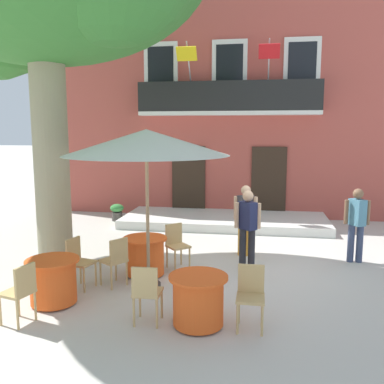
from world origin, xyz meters
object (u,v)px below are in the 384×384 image
object	(u,v)px
cafe_table_middle	(145,256)
cafe_umbrella	(146,143)
cafe_chair_middle_0	(176,243)
pedestrian_mid_plaza	(357,221)
cafe_table_front	(53,281)
cafe_chair_near_tree_1	(251,292)
cafe_chair_middle_1	(116,258)
pedestrian_near_entrance	(245,216)
cafe_table_near_tree	(198,300)
pedestrian_by_tree	(247,225)
ground_planter_left	(117,211)
cafe_chair_front_0	(21,290)
cafe_chair_front_1	(78,259)
cafe_chair_near_tree_0	(147,290)

from	to	relation	value
cafe_table_middle	cafe_umbrella	world-z (taller)	cafe_umbrella
cafe_chair_middle_0	pedestrian_mid_plaza	distance (m)	3.88
cafe_table_front	cafe_chair_near_tree_1	bearing A→B (deg)	-5.28
cafe_chair_middle_1	pedestrian_near_entrance	distance (m)	3.22
cafe_table_near_tree	cafe_chair_near_tree_1	size ratio (longest dim) A/B	0.95
pedestrian_mid_plaza	pedestrian_by_tree	world-z (taller)	pedestrian_by_tree
cafe_chair_middle_1	ground_planter_left	world-z (taller)	cafe_chair_middle_1
cafe_chair_middle_1	pedestrian_by_tree	bearing A→B (deg)	30.02
cafe_table_near_tree	pedestrian_near_entrance	world-z (taller)	pedestrian_near_entrance
cafe_table_middle	pedestrian_by_tree	world-z (taller)	pedestrian_by_tree
cafe_chair_middle_1	cafe_chair_front_0	distance (m)	1.87
cafe_table_middle	cafe_chair_front_0	bearing A→B (deg)	-117.81
cafe_chair_front_1	cafe_chair_middle_0	bearing A→B (deg)	42.20
cafe_chair_near_tree_1	cafe_table_middle	xyz separation A→B (m)	(-2.10, 1.87, -0.14)
ground_planter_left	pedestrian_near_entrance	size ratio (longest dim) A/B	0.33
cafe_table_middle	ground_planter_left	bearing A→B (deg)	115.59
cafe_chair_front_0	cafe_umbrella	world-z (taller)	cafe_umbrella
cafe_chair_front_1	pedestrian_mid_plaza	size ratio (longest dim) A/B	0.57
cafe_table_near_tree	cafe_chair_front_1	xyz separation A→B (m)	(-2.36, 1.12, 0.14)
cafe_chair_front_1	pedestrian_mid_plaza	xyz separation A→B (m)	(5.26, 2.37, 0.38)
ground_planter_left	cafe_chair_middle_1	bearing A→B (deg)	-70.66
cafe_chair_middle_1	cafe_chair_middle_0	bearing A→B (deg)	54.24
cafe_chair_middle_1	ground_planter_left	xyz separation A→B (m)	(-1.87, 5.31, -0.23)
cafe_umbrella	pedestrian_near_entrance	size ratio (longest dim) A/B	1.80
cafe_chair_front_1	pedestrian_by_tree	xyz separation A→B (m)	(2.97, 1.51, 0.39)
cafe_table_front	pedestrian_by_tree	world-z (taller)	pedestrian_by_tree
cafe_chair_front_1	pedestrian_near_entrance	xyz separation A→B (m)	(2.89, 2.45, 0.38)
cafe_table_middle	cafe_chair_middle_1	world-z (taller)	cafe_chair_middle_1
cafe_table_middle	pedestrian_by_tree	xyz separation A→B (m)	(1.96, 0.68, 0.53)
cafe_chair_front_0	pedestrian_by_tree	size ratio (longest dim) A/B	0.56
cafe_table_middle	pedestrian_near_entrance	xyz separation A→B (m)	(1.88, 1.62, 0.52)
cafe_chair_middle_1	cafe_chair_near_tree_0	bearing A→B (deg)	-55.14
cafe_chair_front_1	pedestrian_by_tree	bearing A→B (deg)	26.93
cafe_table_near_tree	cafe_table_front	world-z (taller)	same
cafe_chair_front_1	pedestrian_mid_plaza	bearing A→B (deg)	24.29
cafe_chair_near_tree_1	cafe_table_front	world-z (taller)	cafe_chair_near_tree_1
cafe_umbrella	ground_planter_left	xyz separation A→B (m)	(-2.47, 5.28, -2.31)
cafe_umbrella	pedestrian_by_tree	size ratio (longest dim) A/B	1.77
cafe_chair_middle_0	pedestrian_mid_plaza	world-z (taller)	pedestrian_mid_plaza
cafe_chair_front_0	cafe_chair_front_1	distance (m)	1.51
cafe_table_near_tree	cafe_chair_middle_0	xyz separation A→B (m)	(-0.84, 2.50, 0.14)
cafe_table_front	cafe_umbrella	size ratio (longest dim) A/B	0.30
cafe_chair_front_1	cafe_table_front	bearing A→B (deg)	-97.44
cafe_table_middle	cafe_chair_middle_1	distance (m)	0.77
cafe_table_middle	cafe_table_near_tree	bearing A→B (deg)	-55.30
cafe_table_near_tree	cafe_chair_middle_0	size ratio (longest dim) A/B	0.95
pedestrian_near_entrance	cafe_chair_front_0	bearing A→B (deg)	-128.25
cafe_chair_middle_0	ground_planter_left	xyz separation A→B (m)	(-2.74, 4.10, -0.23)
cafe_chair_near_tree_0	cafe_table_middle	size ratio (longest dim) A/B	1.05
cafe_table_front	pedestrian_near_entrance	distance (m)	4.41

